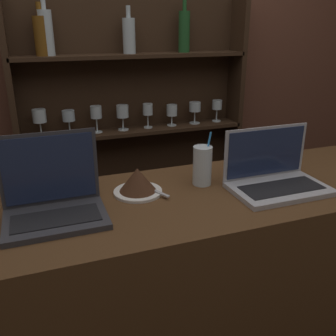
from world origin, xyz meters
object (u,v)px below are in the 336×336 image
Objects in this scene: laptop_near at (53,199)px; water_glass at (202,166)px; laptop_far at (275,176)px; cake_plate at (138,182)px.

laptop_near is 0.54m from water_glass.
water_glass is (-0.23, 0.12, 0.03)m from laptop_far.
laptop_far reaches higher than water_glass.
water_glass is (0.53, 0.07, 0.01)m from laptop_near.
cake_plate is 0.90× the size of water_glass.
water_glass is at bearing 7.86° from laptop_near.
laptop_near is at bearing 176.47° from laptop_far.
laptop_near is at bearing -165.32° from cake_plate.
water_glass reaches higher than cake_plate.
laptop_far reaches higher than cake_plate.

